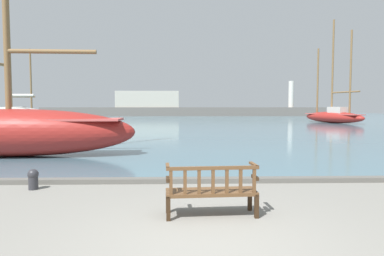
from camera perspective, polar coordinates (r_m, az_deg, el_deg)
ground_plane at (r=5.14m, az=2.17°, el=-18.60°), size 160.00×160.00×0.00m
harbor_water at (r=48.78m, az=-1.23°, el=1.43°), size 100.00×80.00×0.08m
quay_edge_kerb at (r=8.80m, az=0.51°, el=-8.70°), size 40.00×0.30×0.12m
park_bench at (r=6.14m, az=3.25°, el=-10.24°), size 1.63×0.62×0.92m
sailboat_mid_starboard at (r=29.92m, az=-28.26°, el=1.73°), size 4.53×11.51×15.61m
sailboat_nearest_starboard at (r=42.74m, az=-27.61°, el=1.93°), size 7.43×2.19×9.73m
sailboat_far_port at (r=41.15m, az=22.48°, el=2.06°), size 4.72×8.68×11.37m
sailboat_outer_starboard at (r=14.30m, az=-27.45°, el=-0.09°), size 8.90×2.36×12.74m
mooring_bollard at (r=8.87m, az=-24.95°, el=-7.61°), size 0.25×0.25×0.48m
far_breakwater at (r=64.27m, az=-2.50°, el=3.26°), size 53.02×2.40×6.67m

